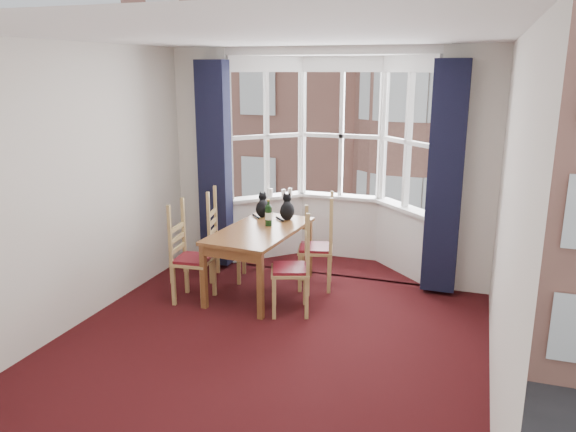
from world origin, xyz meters
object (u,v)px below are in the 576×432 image
at_px(chair_left_near, 186,260).
at_px(candle_tall, 270,193).
at_px(dining_table, 260,236).
at_px(cat_left, 263,207).
at_px(cat_right, 287,209).
at_px(chair_right_near, 299,270).
at_px(chair_right_far, 323,249).
at_px(candle_short, 283,193).
at_px(wine_bottle, 269,214).
at_px(candle_extra, 290,193).
at_px(chair_left_far, 220,242).

xyz_separation_m(chair_left_near, candle_tall, (0.39, 1.67, 0.45)).
height_order(dining_table, candle_tall, candle_tall).
distance_m(cat_left, cat_right, 0.33).
bearing_deg(chair_left_near, chair_right_near, 4.17).
bearing_deg(chair_right_far, candle_short, 133.44).
xyz_separation_m(cat_right, wine_bottle, (-0.11, -0.34, 0.01)).
height_order(cat_right, candle_tall, cat_right).
xyz_separation_m(candle_tall, candle_extra, (0.26, 0.05, 0.01)).
xyz_separation_m(dining_table, chair_right_near, (0.60, -0.41, -0.20)).
xyz_separation_m(chair_right_near, chair_right_far, (0.06, 0.77, 0.00)).
bearing_deg(chair_right_far, chair_left_far, -174.15).
relative_size(chair_right_far, wine_bottle, 2.90).
height_order(chair_right_far, cat_right, cat_right).
bearing_deg(wine_bottle, chair_right_near, -45.76).
relative_size(chair_left_near, wine_bottle, 2.90).
bearing_deg(wine_bottle, chair_left_near, -138.03).
height_order(cat_left, cat_right, cat_right).
distance_m(chair_right_near, candle_tall, 1.88).
height_order(chair_left_near, candle_extra, candle_extra).
xyz_separation_m(chair_left_near, chair_right_near, (1.30, 0.09, 0.00)).
bearing_deg(chair_left_far, candle_extra, 59.79).
distance_m(chair_right_near, candle_extra, 1.81).
bearing_deg(chair_left_near, dining_table, 35.94).
height_order(chair_left_far, cat_left, cat_left).
bearing_deg(chair_right_near, dining_table, 145.77).
height_order(chair_right_near, cat_left, cat_left).
bearing_deg(dining_table, chair_right_near, -34.23).
xyz_separation_m(cat_right, candle_extra, (-0.21, 0.72, 0.04)).
distance_m(chair_right_near, cat_left, 1.28).
relative_size(chair_left_far, candle_extra, 7.51).
relative_size(dining_table, chair_left_far, 1.66).
xyz_separation_m(cat_left, candle_tall, (-0.14, 0.64, 0.04)).
bearing_deg(candle_tall, chair_right_near, -59.95).
xyz_separation_m(chair_right_near, candle_tall, (-0.91, 1.58, 0.45)).
xyz_separation_m(chair_left_far, cat_left, (0.45, 0.30, 0.41)).
xyz_separation_m(chair_right_near, candle_short, (-0.74, 1.61, 0.45)).
distance_m(chair_left_near, candle_tall, 1.77).
height_order(chair_right_far, candle_tall, candle_tall).
relative_size(chair_left_near, candle_extra, 7.51).
bearing_deg(chair_left_near, candle_short, 71.73).
xyz_separation_m(chair_left_far, candle_tall, (0.31, 0.94, 0.45)).
height_order(candle_short, candle_extra, candle_extra).
height_order(chair_right_far, cat_left, cat_left).
bearing_deg(candle_short, cat_left, -93.37).
bearing_deg(cat_left, wine_bottle, -59.28).
relative_size(dining_table, cat_right, 4.59).
bearing_deg(candle_short, dining_table, -83.61).
xyz_separation_m(chair_right_far, cat_right, (-0.50, 0.14, 0.41)).
bearing_deg(dining_table, chair_left_near, -144.06).
xyz_separation_m(dining_table, wine_bottle, (0.05, 0.16, 0.23)).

